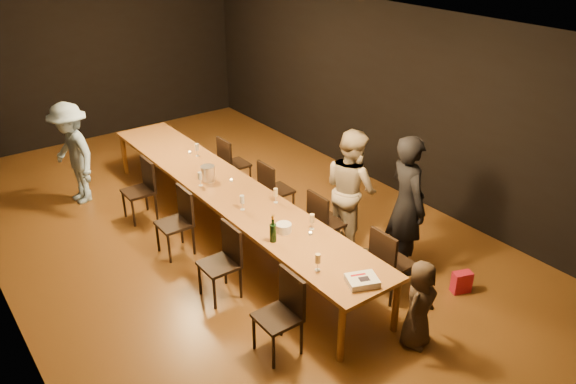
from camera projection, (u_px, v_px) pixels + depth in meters
ground at (230, 233)px, 8.20m from camera, size 10.00×10.00×0.00m
room_shell at (222, 96)px, 7.26m from camera, size 6.04×10.04×3.02m
table at (227, 191)px, 7.89m from camera, size 0.90×6.00×0.75m
chair_right_0 at (393, 262)px, 6.72m from camera, size 0.42×0.42×0.93m
chair_right_1 at (328, 222)px, 7.58m from camera, size 0.42×0.42×0.93m
chair_right_2 at (277, 190)px, 8.44m from camera, size 0.42×0.42×0.93m
chair_right_3 at (235, 163)px, 9.30m from camera, size 0.42×0.42×0.93m
chair_left_0 at (277, 317)px, 5.82m from camera, size 0.42×0.42×0.93m
chair_left_1 at (219, 264)px, 6.68m from camera, size 0.42×0.42×0.93m
chair_left_2 at (174, 223)px, 7.54m from camera, size 0.42×0.42×0.93m
chair_left_3 at (138, 191)px, 8.40m from camera, size 0.42×0.42×0.93m
woman_birthday at (407, 205)px, 7.03m from camera, size 0.62×0.78×1.86m
woman_tan at (351, 189)px, 7.61m from camera, size 0.72×0.89×1.70m
man_blue at (73, 154)px, 8.76m from camera, size 0.74×1.13×1.64m
child at (419, 304)px, 5.93m from camera, size 0.58×0.47×1.03m
gift_bag_red at (462, 282)px, 6.90m from camera, size 0.27×0.20×0.28m
gift_bag_blue at (389, 265)px, 7.23m from camera, size 0.23×0.16×0.28m
birthday_cake at (362, 281)px, 5.84m from camera, size 0.39×0.35×0.08m
plate_stack at (284, 228)px, 6.77m from camera, size 0.23×0.23×0.11m
champagne_bottle at (273, 229)px, 6.53m from camera, size 0.10×0.10×0.34m
ice_bucket at (208, 173)px, 8.02m from camera, size 0.25×0.25×0.22m
wineglass_0 at (318, 262)px, 6.03m from camera, size 0.06×0.06×0.21m
wineglass_1 at (312, 222)px, 6.80m from camera, size 0.06×0.06×0.21m
wineglass_2 at (242, 203)px, 7.24m from camera, size 0.06×0.06×0.21m
wineglass_3 at (276, 196)px, 7.42m from camera, size 0.06×0.06×0.21m
wineglass_4 at (200, 179)px, 7.87m from camera, size 0.06×0.06×0.21m
wineglass_5 at (197, 150)px, 8.82m from camera, size 0.06×0.06×0.21m
tealight_near at (310, 233)px, 6.73m from camera, size 0.05×0.05×0.03m
tealight_mid at (231, 180)px, 8.04m from camera, size 0.05×0.05×0.03m
tealight_far at (190, 153)px, 8.95m from camera, size 0.05×0.05×0.03m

